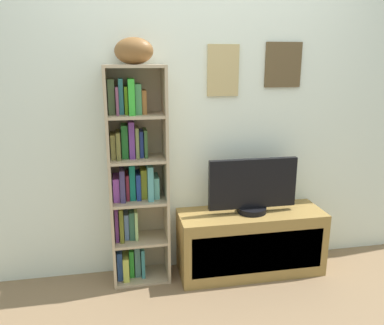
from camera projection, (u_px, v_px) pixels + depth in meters
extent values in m
cube|color=silver|center=(194.00, 122.00, 2.85)|extent=(4.80, 0.06, 2.32)
cube|color=tan|center=(223.00, 70.00, 2.76)|extent=(0.23, 0.02, 0.37)
cube|color=tan|center=(223.00, 70.00, 2.75)|extent=(0.18, 0.01, 0.32)
cube|color=brown|center=(283.00, 65.00, 2.83)|extent=(0.28, 0.02, 0.33)
cube|color=tan|center=(283.00, 65.00, 2.82)|extent=(0.23, 0.01, 0.28)
cube|color=tan|center=(110.00, 180.00, 2.68)|extent=(0.02, 0.27, 1.58)
cube|color=tan|center=(166.00, 177.00, 2.75)|extent=(0.02, 0.27, 1.58)
cube|color=tan|center=(138.00, 174.00, 2.84)|extent=(0.41, 0.01, 1.58)
cube|color=tan|center=(142.00, 276.00, 2.92)|extent=(0.37, 0.26, 0.02)
cube|color=tan|center=(141.00, 239.00, 2.84)|extent=(0.37, 0.26, 0.02)
cube|color=tan|center=(139.00, 200.00, 2.76)|extent=(0.37, 0.26, 0.02)
cube|color=tan|center=(138.00, 159.00, 2.68)|extent=(0.37, 0.26, 0.02)
cube|color=tan|center=(136.00, 116.00, 2.60)|extent=(0.37, 0.26, 0.02)
cube|color=tan|center=(134.00, 66.00, 2.51)|extent=(0.37, 0.26, 0.02)
cube|color=navy|center=(120.00, 262.00, 2.88)|extent=(0.04, 0.19, 0.22)
cube|color=#B0B848|center=(126.00, 264.00, 2.88)|extent=(0.04, 0.22, 0.18)
cube|color=#289029|center=(131.00, 260.00, 2.91)|extent=(0.03, 0.16, 0.21)
cube|color=#426B63|center=(137.00, 258.00, 2.92)|extent=(0.04, 0.16, 0.24)
cube|color=#327778|center=(143.00, 259.00, 2.92)|extent=(0.03, 0.18, 0.23)
cube|color=#6D3179|center=(117.00, 222.00, 2.80)|extent=(0.02, 0.18, 0.25)
cube|color=#646820|center=(121.00, 222.00, 2.80)|extent=(0.03, 0.19, 0.25)
cube|color=#6683B3|center=(126.00, 224.00, 2.84)|extent=(0.03, 0.15, 0.20)
cube|color=#2C5941|center=(132.00, 223.00, 2.84)|extent=(0.04, 0.16, 0.22)
cube|color=#A1CA77|center=(136.00, 222.00, 2.84)|extent=(0.02, 0.17, 0.22)
cube|color=#A24CBA|center=(116.00, 188.00, 2.74)|extent=(0.04, 0.17, 0.17)
cube|color=#3D3360|center=(122.00, 184.00, 2.73)|extent=(0.04, 0.20, 0.23)
cube|color=maroon|center=(127.00, 185.00, 2.76)|extent=(0.02, 0.16, 0.19)
cube|color=#106752|center=(132.00, 181.00, 2.75)|extent=(0.04, 0.16, 0.26)
cube|color=navy|center=(138.00, 185.00, 2.77)|extent=(0.03, 0.17, 0.19)
cube|color=olive|center=(143.00, 182.00, 2.78)|extent=(0.04, 0.14, 0.22)
cube|color=teal|center=(150.00, 181.00, 2.76)|extent=(0.04, 0.21, 0.25)
cube|color=#69BAAB|center=(156.00, 186.00, 2.80)|extent=(0.04, 0.17, 0.16)
cube|color=olive|center=(113.00, 146.00, 2.66)|extent=(0.03, 0.17, 0.17)
cube|color=brown|center=(118.00, 145.00, 2.65)|extent=(0.03, 0.19, 0.19)
cube|color=#206725|center=(125.00, 141.00, 2.68)|extent=(0.04, 0.15, 0.23)
cube|color=#653385|center=(131.00, 139.00, 2.67)|extent=(0.04, 0.17, 0.26)
cube|color=olive|center=(137.00, 142.00, 2.69)|extent=(0.02, 0.16, 0.21)
cube|color=navy|center=(141.00, 143.00, 2.71)|extent=(0.03, 0.14, 0.19)
cube|color=#355C2C|center=(145.00, 143.00, 2.70)|extent=(0.02, 0.15, 0.20)
cube|color=#4C653C|center=(111.00, 97.00, 2.58)|extent=(0.04, 0.15, 0.23)
cube|color=#7A425F|center=(117.00, 100.00, 2.58)|extent=(0.02, 0.19, 0.19)
cube|color=teal|center=(121.00, 96.00, 2.60)|extent=(0.03, 0.14, 0.24)
cube|color=#5F8F16|center=(126.00, 100.00, 2.60)|extent=(0.02, 0.16, 0.19)
cube|color=green|center=(131.00, 96.00, 2.58)|extent=(0.04, 0.21, 0.24)
cube|color=#44874F|center=(138.00, 99.00, 2.60)|extent=(0.04, 0.18, 0.20)
cube|color=#965D29|center=(144.00, 102.00, 2.62)|extent=(0.03, 0.17, 0.16)
ellipsoid|color=brown|center=(134.00, 51.00, 2.49)|extent=(0.33, 0.29, 0.17)
cube|color=olive|center=(250.00, 242.00, 2.95)|extent=(1.11, 0.38, 0.49)
cube|color=brown|center=(259.00, 253.00, 2.78)|extent=(1.00, 0.01, 0.32)
cylinder|color=black|center=(252.00, 210.00, 2.88)|extent=(0.22, 0.22, 0.04)
cube|color=black|center=(253.00, 183.00, 2.83)|extent=(0.67, 0.04, 0.38)
cube|color=teal|center=(253.00, 184.00, 2.82)|extent=(0.63, 0.01, 0.34)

